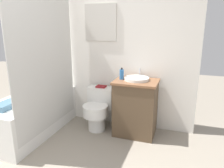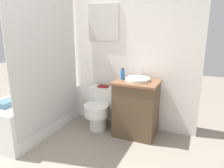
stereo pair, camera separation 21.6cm
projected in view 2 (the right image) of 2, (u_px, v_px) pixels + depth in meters
The scene contains 7 objects.
wall_back at pixel (98, 42), 3.31m from camera, with size 3.03×0.07×2.50m.
shower_area at pixel (35, 110), 3.17m from camera, with size 0.65×1.40×1.98m.
toilet at pixel (100, 108), 3.24m from camera, with size 0.40×0.51×0.60m.
vanity at pixel (136, 108), 3.02m from camera, with size 0.59×0.47×0.78m.
sink at pixel (138, 79), 2.93m from camera, with size 0.33×0.37×0.13m.
soap_bottle at pixel (123, 74), 2.99m from camera, with size 0.06×0.06×0.16m.
book_on_tank at pixel (103, 86), 3.27m from camera, with size 0.14×0.11×0.02m.
Camera 2 is at (1.53, -1.02, 1.52)m, focal length 35.00 mm.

